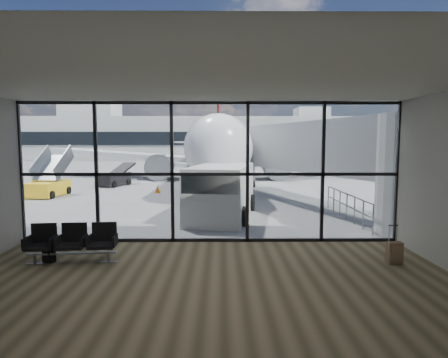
{
  "coord_description": "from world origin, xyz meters",
  "views": [
    {
      "loc": [
        0.36,
        -11.86,
        3.19
      ],
      "look_at": [
        0.47,
        3.0,
        1.76
      ],
      "focal_mm": 30.0,
      "sensor_mm": 36.0,
      "label": 1
    }
  ],
  "objects_px": {
    "seating_row": "(73,241)",
    "belt_loader": "(115,178)",
    "suitcase": "(394,253)",
    "service_van": "(221,191)",
    "airliner": "(218,147)",
    "mobile_stairs": "(47,186)",
    "backpack": "(49,255)"
  },
  "relations": [
    {
      "from": "service_van",
      "to": "mobile_stairs",
      "type": "relative_size",
      "value": 1.54
    },
    {
      "from": "seating_row",
      "to": "airliner",
      "type": "xyz_separation_m",
      "value": [
        3.7,
        25.56,
        2.28
      ]
    },
    {
      "from": "backpack",
      "to": "airliner",
      "type": "xyz_separation_m",
      "value": [
        4.33,
        25.63,
        2.64
      ]
    },
    {
      "from": "suitcase",
      "to": "service_van",
      "type": "height_order",
      "value": "service_van"
    },
    {
      "from": "airliner",
      "to": "service_van",
      "type": "xyz_separation_m",
      "value": [
        0.27,
        -19.6,
        -1.71
      ]
    },
    {
      "from": "backpack",
      "to": "suitcase",
      "type": "relative_size",
      "value": 0.42
    },
    {
      "from": "seating_row",
      "to": "backpack",
      "type": "bearing_deg",
      "value": -177.78
    },
    {
      "from": "seating_row",
      "to": "belt_loader",
      "type": "height_order",
      "value": "belt_loader"
    },
    {
      "from": "backpack",
      "to": "airliner",
      "type": "distance_m",
      "value": 26.13
    },
    {
      "from": "backpack",
      "to": "suitcase",
      "type": "height_order",
      "value": "suitcase"
    },
    {
      "from": "seating_row",
      "to": "suitcase",
      "type": "xyz_separation_m",
      "value": [
        8.55,
        -0.27,
        -0.26
      ]
    },
    {
      "from": "belt_loader",
      "to": "mobile_stairs",
      "type": "distance_m",
      "value": 5.95
    },
    {
      "from": "suitcase",
      "to": "mobile_stairs",
      "type": "xyz_separation_m",
      "value": [
        -15.08,
        12.92,
        0.27
      ]
    },
    {
      "from": "backpack",
      "to": "suitcase",
      "type": "bearing_deg",
      "value": 13.14
    },
    {
      "from": "airliner",
      "to": "mobile_stairs",
      "type": "bearing_deg",
      "value": -128.86
    },
    {
      "from": "suitcase",
      "to": "mobile_stairs",
      "type": "bearing_deg",
      "value": 134.63
    },
    {
      "from": "belt_loader",
      "to": "mobile_stairs",
      "type": "relative_size",
      "value": 1.08
    },
    {
      "from": "backpack",
      "to": "mobile_stairs",
      "type": "height_order",
      "value": "mobile_stairs"
    },
    {
      "from": "airliner",
      "to": "suitcase",
      "type": "bearing_deg",
      "value": -79.83
    },
    {
      "from": "backpack",
      "to": "belt_loader",
      "type": "distance_m",
      "value": 18.43
    },
    {
      "from": "seating_row",
      "to": "airliner",
      "type": "relative_size",
      "value": 0.06
    },
    {
      "from": "mobile_stairs",
      "to": "suitcase",
      "type": "bearing_deg",
      "value": -37.38
    },
    {
      "from": "backpack",
      "to": "suitcase",
      "type": "xyz_separation_m",
      "value": [
        9.17,
        -0.2,
        0.1
      ]
    },
    {
      "from": "backpack",
      "to": "mobile_stairs",
      "type": "bearing_deg",
      "value": 129.24
    },
    {
      "from": "airliner",
      "to": "belt_loader",
      "type": "bearing_deg",
      "value": -136.14
    },
    {
      "from": "service_van",
      "to": "belt_loader",
      "type": "xyz_separation_m",
      "value": [
        -7.98,
        12.08,
        -0.59
      ]
    },
    {
      "from": "suitcase",
      "to": "service_van",
      "type": "distance_m",
      "value": 7.78
    },
    {
      "from": "airliner",
      "to": "service_van",
      "type": "distance_m",
      "value": 19.67
    },
    {
      "from": "suitcase",
      "to": "service_van",
      "type": "xyz_separation_m",
      "value": [
        -4.57,
        6.23,
        0.84
      ]
    },
    {
      "from": "seating_row",
      "to": "belt_loader",
      "type": "bearing_deg",
      "value": 97.83
    },
    {
      "from": "service_van",
      "to": "suitcase",
      "type": "bearing_deg",
      "value": -43.66
    },
    {
      "from": "backpack",
      "to": "suitcase",
      "type": "distance_m",
      "value": 9.18
    }
  ]
}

